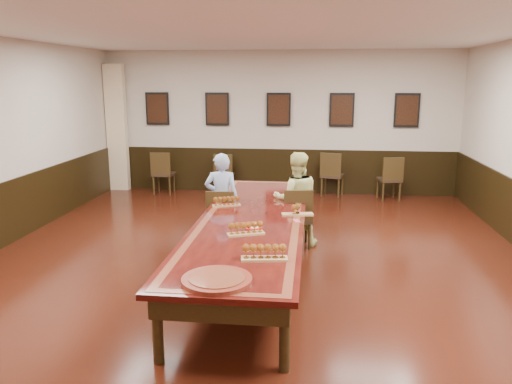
# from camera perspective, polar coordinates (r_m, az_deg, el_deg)

# --- Properties ---
(floor) EXTENTS (8.00, 10.00, 0.02)m
(floor) POSITION_cam_1_polar(r_m,az_deg,el_deg) (6.89, -0.48, -9.14)
(floor) COLOR black
(floor) RESTS_ON ground
(ceiling) EXTENTS (8.00, 10.00, 0.02)m
(ceiling) POSITION_cam_1_polar(r_m,az_deg,el_deg) (6.43, -0.54, 18.56)
(ceiling) COLOR white
(ceiling) RESTS_ON floor
(wall_back) EXTENTS (8.00, 0.02, 3.20)m
(wall_back) POSITION_cam_1_polar(r_m,az_deg,el_deg) (11.42, 2.61, 7.93)
(wall_back) COLOR #C1B3A1
(wall_back) RESTS_ON floor
(chair_man) EXTENTS (0.46, 0.50, 0.91)m
(chair_man) POSITION_cam_1_polar(r_m,az_deg,el_deg) (7.81, -3.98, -2.90)
(chair_man) COLOR black
(chair_man) RESTS_ON floor
(chair_woman) EXTENTS (0.51, 0.55, 0.94)m
(chair_woman) POSITION_cam_1_polar(r_m,az_deg,el_deg) (7.76, 4.65, -2.89)
(chair_woman) COLOR black
(chair_woman) RESTS_ON floor
(spare_chair_a) EXTENTS (0.45, 0.50, 0.97)m
(spare_chair_a) POSITION_cam_1_polar(r_m,az_deg,el_deg) (11.57, -10.52, 2.21)
(spare_chair_a) COLOR black
(spare_chair_a) RESTS_ON floor
(spare_chair_b) EXTENTS (0.44, 0.48, 0.92)m
(spare_chair_b) POSITION_cam_1_polar(r_m,az_deg,el_deg) (11.51, -3.63, 2.22)
(spare_chair_b) COLOR black
(spare_chair_b) RESTS_ON floor
(spare_chair_c) EXTENTS (0.58, 0.61, 0.99)m
(spare_chair_c) POSITION_cam_1_polar(r_m,az_deg,el_deg) (11.26, 8.72, 2.05)
(spare_chair_c) COLOR black
(spare_chair_c) RESTS_ON floor
(spare_chair_d) EXTENTS (0.54, 0.57, 0.96)m
(spare_chair_d) POSITION_cam_1_polar(r_m,az_deg,el_deg) (11.14, 14.99, 1.55)
(spare_chair_d) COLOR black
(spare_chair_d) RESTS_ON floor
(person_man) EXTENTS (0.56, 0.39, 1.45)m
(person_man) POSITION_cam_1_polar(r_m,az_deg,el_deg) (7.84, -3.94, -0.79)
(person_man) COLOR #4E7AC4
(person_man) RESTS_ON floor
(person_woman) EXTENTS (0.81, 0.68, 1.48)m
(person_woman) POSITION_cam_1_polar(r_m,az_deg,el_deg) (7.79, 4.60, -0.80)
(person_woman) COLOR #E7E891
(person_woman) RESTS_ON floor
(pink_phone) EXTENTS (0.10, 0.14, 0.01)m
(pink_phone) POSITION_cam_1_polar(r_m,az_deg,el_deg) (6.53, 4.67, -3.32)
(pink_phone) COLOR #FB537D
(pink_phone) RESTS_ON conference_table
(curtain) EXTENTS (0.45, 0.18, 2.90)m
(curtain) POSITION_cam_1_polar(r_m,az_deg,el_deg) (12.10, -15.61, 7.03)
(curtain) COLOR beige
(curtain) RESTS_ON floor
(wainscoting) EXTENTS (8.00, 10.00, 1.00)m
(wainscoting) POSITION_cam_1_polar(r_m,az_deg,el_deg) (6.72, -0.49, -5.10)
(wainscoting) COLOR black
(wainscoting) RESTS_ON floor
(conference_table) EXTENTS (1.40, 5.00, 0.76)m
(conference_table) POSITION_cam_1_polar(r_m,az_deg,el_deg) (6.68, -0.49, -4.20)
(conference_table) COLOR black
(conference_table) RESTS_ON floor
(posters) EXTENTS (6.14, 0.04, 0.74)m
(posters) POSITION_cam_1_polar(r_m,az_deg,el_deg) (11.33, 2.60, 9.41)
(posters) COLOR black
(posters) RESTS_ON wall_back
(flight_a) EXTENTS (0.42, 0.26, 0.15)m
(flight_a) POSITION_cam_1_polar(r_m,az_deg,el_deg) (7.26, -3.39, -1.12)
(flight_a) COLOR #AB7948
(flight_a) RESTS_ON conference_table
(flight_b) EXTENTS (0.44, 0.20, 0.16)m
(flight_b) POSITION_cam_1_polar(r_m,az_deg,el_deg) (6.80, 4.72, -2.07)
(flight_b) COLOR #AB7948
(flight_b) RESTS_ON conference_table
(flight_c) EXTENTS (0.46, 0.29, 0.17)m
(flight_c) POSITION_cam_1_polar(r_m,az_deg,el_deg) (5.93, -1.16, -4.24)
(flight_c) COLOR #AB7948
(flight_c) RESTS_ON conference_table
(flight_d) EXTENTS (0.49, 0.21, 0.18)m
(flight_d) POSITION_cam_1_polar(r_m,az_deg,el_deg) (5.12, 0.96, -6.96)
(flight_d) COLOR #AB7948
(flight_d) RESTS_ON conference_table
(red_plate_grp) EXTENTS (0.21, 0.21, 0.03)m
(red_plate_grp) POSITION_cam_1_polar(r_m,az_deg,el_deg) (6.19, -0.26, -4.13)
(red_plate_grp) COLOR red
(red_plate_grp) RESTS_ON conference_table
(carved_platter) EXTENTS (0.74, 0.74, 0.05)m
(carved_platter) POSITION_cam_1_polar(r_m,az_deg,el_deg) (4.63, -4.50, -9.97)
(carved_platter) COLOR #5E1B12
(carved_platter) RESTS_ON conference_table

